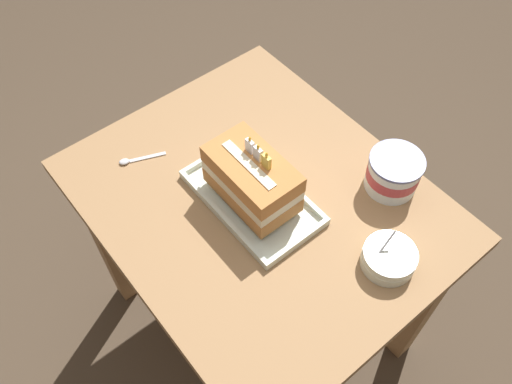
# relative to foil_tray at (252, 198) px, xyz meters

# --- Properties ---
(ground_plane) EXTENTS (8.00, 8.00, 0.00)m
(ground_plane) POSITION_rel_foil_tray_xyz_m (0.01, 0.02, -0.78)
(ground_plane) COLOR #4C3D2D
(dining_table) EXTENTS (0.92, 0.76, 0.77)m
(dining_table) POSITION_rel_foil_tray_xyz_m (0.01, 0.02, -0.14)
(dining_table) COLOR #9E754C
(dining_table) RESTS_ON ground_plane
(foil_tray) EXTENTS (0.35, 0.20, 0.02)m
(foil_tray) POSITION_rel_foil_tray_xyz_m (0.00, 0.00, 0.00)
(foil_tray) COLOR silver
(foil_tray) RESTS_ON dining_table
(birthday_cake) EXTENTS (0.23, 0.13, 0.18)m
(birthday_cake) POSITION_rel_foil_tray_xyz_m (-0.00, 0.00, 0.08)
(birthday_cake) COLOR #BF7B41
(birthday_cake) RESTS_ON foil_tray
(bowl_stack) EXTENTS (0.13, 0.13, 0.09)m
(bowl_stack) POSITION_rel_foil_tray_xyz_m (0.34, 0.13, 0.02)
(bowl_stack) COLOR silver
(bowl_stack) RESTS_ON dining_table
(ice_cream_tub) EXTENTS (0.14, 0.14, 0.10)m
(ice_cream_tub) POSITION_rel_foil_tray_xyz_m (0.19, 0.30, 0.04)
(ice_cream_tub) COLOR white
(ice_cream_tub) RESTS_ON dining_table
(serving_spoon_near_tray) EXTENTS (0.06, 0.12, 0.01)m
(serving_spoon_near_tray) POSITION_rel_foil_tray_xyz_m (-0.30, -0.17, -0.00)
(serving_spoon_near_tray) COLOR silver
(serving_spoon_near_tray) RESTS_ON dining_table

